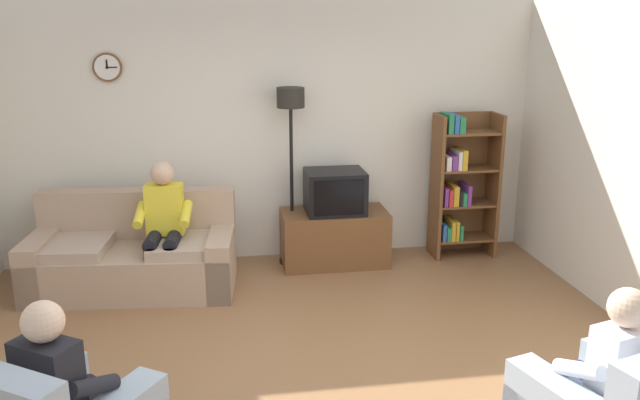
# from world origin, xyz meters

# --- Properties ---
(ground_plane) EXTENTS (12.00, 12.00, 0.00)m
(ground_plane) POSITION_xyz_m (0.00, 0.00, 0.00)
(ground_plane) COLOR #8C603D
(back_wall_assembly) EXTENTS (6.20, 0.17, 2.70)m
(back_wall_assembly) POSITION_xyz_m (-0.00, 2.66, 1.35)
(back_wall_assembly) COLOR silver
(back_wall_assembly) RESTS_ON ground_plane
(couch) EXTENTS (1.98, 1.06, 0.90)m
(couch) POSITION_xyz_m (-1.39, 1.90, 0.31)
(couch) COLOR tan
(couch) RESTS_ON ground_plane
(tv_stand) EXTENTS (1.10, 0.56, 0.57)m
(tv_stand) POSITION_xyz_m (0.62, 2.25, 0.29)
(tv_stand) COLOR brown
(tv_stand) RESTS_ON ground_plane
(tv) EXTENTS (0.60, 0.49, 0.44)m
(tv) POSITION_xyz_m (0.62, 2.23, 0.79)
(tv) COLOR black
(tv) RESTS_ON tv_stand
(bookshelf) EXTENTS (0.68, 0.36, 1.57)m
(bookshelf) POSITION_xyz_m (2.00, 2.32, 0.80)
(bookshelf) COLOR brown
(bookshelf) RESTS_ON ground_plane
(floor_lamp) EXTENTS (0.28, 0.28, 1.85)m
(floor_lamp) POSITION_xyz_m (0.18, 2.35, 1.45)
(floor_lamp) COLOR black
(floor_lamp) RESTS_ON ground_plane
(person_on_couch) EXTENTS (0.54, 0.56, 1.24)m
(person_on_couch) POSITION_xyz_m (-1.08, 1.79, 0.70)
(person_on_couch) COLOR yellow
(person_on_couch) RESTS_ON ground_plane
(person_in_left_armchair) EXTENTS (0.61, 0.64, 1.12)m
(person_in_left_armchair) POSITION_xyz_m (-1.42, -0.81, 0.60)
(person_in_left_armchair) COLOR black
(person_in_left_armchair) RESTS_ON ground_plane
(person_in_right_armchair) EXTENTS (0.58, 0.60, 1.12)m
(person_in_right_armchair) POSITION_xyz_m (1.57, -1.12, 0.60)
(person_in_right_armchair) COLOR silver
(person_in_right_armchair) RESTS_ON ground_plane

